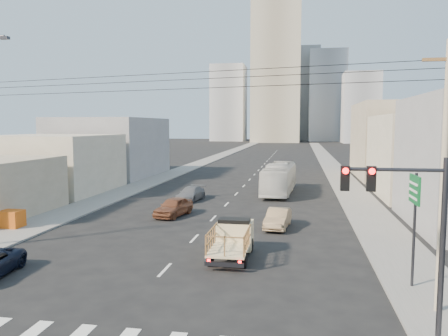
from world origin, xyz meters
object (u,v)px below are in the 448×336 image
(sedan_tan, at_px, (278,218))
(green_sign, at_px, (414,202))
(crate_stack, at_px, (9,219))
(city_bus, at_px, (279,178))
(utility_pole, at_px, (444,175))
(sedan_grey, at_px, (191,194))
(sedan_brown, at_px, (174,207))
(traffic_signal, at_px, (409,218))
(flatbed_pickup, at_px, (232,237))

(sedan_tan, xyz_separation_m, green_sign, (6.21, -10.24, 3.09))
(crate_stack, bearing_deg, sedan_tan, 10.70)
(city_bus, bearing_deg, utility_pole, -72.16)
(sedan_grey, xyz_separation_m, utility_pole, (15.15, -22.42, 4.56))
(sedan_brown, height_order, sedan_grey, sedan_brown)
(traffic_signal, bearing_deg, flatbed_pickup, 130.40)
(flatbed_pickup, relative_size, crate_stack, 2.45)
(city_bus, relative_size, crate_stack, 6.11)
(traffic_signal, height_order, crate_stack, traffic_signal)
(flatbed_pickup, relative_size, utility_pole, 0.44)
(green_sign, bearing_deg, crate_stack, 164.17)
(sedan_brown, relative_size, traffic_signal, 0.70)
(city_bus, xyz_separation_m, sedan_brown, (-7.49, -12.97, -0.81))
(sedan_tan, xyz_separation_m, traffic_signal, (4.82, -15.25, 3.42))
(sedan_brown, height_order, crate_stack, sedan_brown)
(sedan_tan, bearing_deg, green_sign, -52.83)
(traffic_signal, bearing_deg, sedan_grey, 118.30)
(city_bus, height_order, traffic_signal, traffic_signal)
(utility_pole, bearing_deg, traffic_signal, -124.61)
(sedan_brown, height_order, green_sign, green_sign)
(green_sign, xyz_separation_m, crate_stack, (-24.16, 6.85, -3.05))
(sedan_brown, bearing_deg, green_sign, -30.30)
(flatbed_pickup, height_order, sedan_tan, flatbed_pickup)
(green_sign, bearing_deg, sedan_brown, 138.24)
(flatbed_pickup, relative_size, sedan_brown, 1.04)
(sedan_brown, distance_m, crate_stack, 11.48)
(sedan_tan, xyz_separation_m, crate_stack, (-17.95, -3.39, 0.03))
(crate_stack, bearing_deg, flatbed_pickup, -13.40)
(sedan_brown, xyz_separation_m, green_sign, (14.36, -12.82, 3.02))
(sedan_tan, bearing_deg, utility_pole, -56.86)
(traffic_signal, bearing_deg, sedan_brown, 126.03)
(flatbed_pickup, distance_m, traffic_signal, 11.01)
(traffic_signal, relative_size, utility_pole, 0.60)
(sedan_grey, bearing_deg, city_bus, 43.39)
(crate_stack, bearing_deg, sedan_brown, 31.35)
(sedan_brown, distance_m, utility_pole, 21.70)
(crate_stack, bearing_deg, utility_pole, -20.89)
(sedan_grey, bearing_deg, sedan_brown, -79.37)
(sedan_tan, bearing_deg, traffic_signal, -66.53)
(utility_pole, xyz_separation_m, crate_stack, (-24.50, 9.35, -4.50))
(flatbed_pickup, distance_m, crate_stack, 16.35)
(flatbed_pickup, relative_size, sedan_grey, 1.02)
(city_bus, xyz_separation_m, utility_pole, (7.20, -28.29, 3.65))
(flatbed_pickup, height_order, green_sign, green_sign)
(sedan_grey, bearing_deg, green_sign, -46.41)
(flatbed_pickup, distance_m, sedan_brown, 11.52)
(sedan_tan, bearing_deg, sedan_grey, 137.58)
(traffic_signal, xyz_separation_m, crate_stack, (-22.77, 11.86, -3.39))
(traffic_signal, bearing_deg, crate_stack, 152.49)
(sedan_grey, distance_m, green_sign, 25.03)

